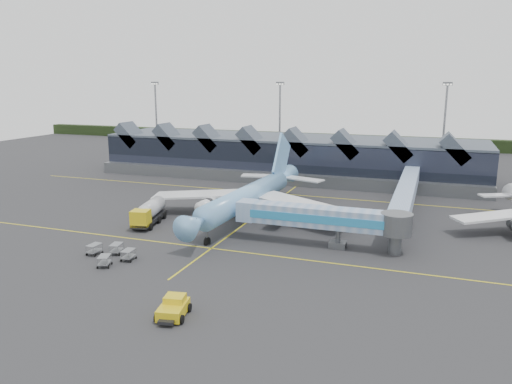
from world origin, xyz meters
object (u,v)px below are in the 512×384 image
(fuel_truck, at_px, (150,211))
(pushback_tug, at_px, (173,308))
(main_airliner, at_px, (250,195))
(jet_bridge, at_px, (331,219))

(fuel_truck, xyz_separation_m, pushback_tug, (19.78, -27.87, -1.17))
(main_airliner, bearing_deg, fuel_truck, -145.56)
(jet_bridge, bearing_deg, main_airliner, 146.70)
(main_airliner, height_order, fuel_truck, main_airliner)
(jet_bridge, xyz_separation_m, fuel_truck, (-30.06, 1.67, -1.97))
(main_airliner, height_order, jet_bridge, main_airliner)
(jet_bridge, height_order, fuel_truck, jet_bridge)
(jet_bridge, relative_size, pushback_tug, 5.18)
(main_airliner, relative_size, jet_bridge, 1.70)
(jet_bridge, xyz_separation_m, pushback_tug, (-10.28, -26.19, -3.13))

